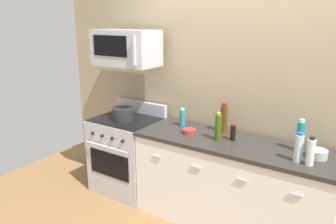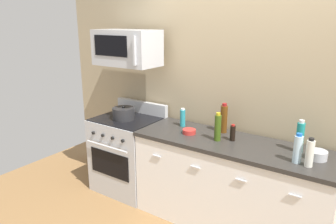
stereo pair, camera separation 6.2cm
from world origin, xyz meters
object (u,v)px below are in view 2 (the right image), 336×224
bottle_sparkling_teal (300,137)px  bowl_steel_prep (317,155)px  microwave (127,48)px  bowl_red_small (189,131)px  bottle_wine_amber (224,119)px  bottle_soy_sauce_dark (233,133)px  stockpot (124,114)px  bottle_olive_oil (218,127)px  bottle_dish_soap (183,118)px  bottle_vinegar_white (310,153)px  range_oven (128,153)px  bottle_water_clear (298,149)px

bottle_sparkling_teal → bowl_steel_prep: size_ratio=1.86×
microwave → bowl_steel_prep: 2.25m
bowl_red_small → bottle_wine_amber: bearing=40.7°
bottle_soy_sauce_dark → bottle_sparkling_teal: bottle_sparkling_teal is taller
bowl_steel_prep → bowl_red_small: bearing=-176.8°
stockpot → bottle_olive_oil: bearing=0.3°
bottle_olive_oil → bottle_dish_soap: size_ratio=1.38×
bottle_olive_oil → bowl_steel_prep: bottle_olive_oil is taller
bottle_soy_sauce_dark → bowl_steel_prep: bearing=0.0°
bottle_olive_oil → bowl_red_small: bearing=177.7°
bottle_olive_oil → bowl_red_small: (-0.33, 0.01, -0.11)m
bottle_wine_amber → bottle_soy_sauce_dark: 0.25m
bottle_olive_oil → bottle_soy_sauce_dark: bottle_olive_oil is taller
bottle_wine_amber → microwave: bearing=-172.2°
microwave → bottle_sparkling_teal: size_ratio=2.50×
bottle_olive_oil → bottle_vinegar_white: 0.87m
bottle_soy_sauce_dark → bottle_vinegar_white: bottle_vinegar_white is taller
bowl_red_small → stockpot: stockpot is taller
range_oven → bottle_vinegar_white: bearing=-4.2°
bottle_vinegar_white → bottle_soy_sauce_dark: bearing=165.6°
microwave → bottle_soy_sauce_dark: microwave is taller
bottle_olive_oil → bottle_wine_amber: (-0.05, 0.25, 0.01)m
bottle_soy_sauce_dark → bowl_steel_prep: (0.77, 0.00, -0.04)m
bottle_dish_soap → bowl_red_small: 0.26m
bottle_water_clear → bottle_sparkling_teal: bearing=99.4°
bottle_sparkling_teal → bowl_red_small: bottle_sparkling_teal is taller
bottle_olive_oil → stockpot: (-1.21, -0.01, -0.06)m
bottle_water_clear → bottle_wine_amber: size_ratio=0.82×
microwave → bottle_dish_soap: (0.70, 0.09, -0.73)m
bottle_water_clear → range_oven: bearing=176.1°
bottle_wine_amber → bowl_steel_prep: bottle_wine_amber is taller
bottle_vinegar_white → bowl_red_small: size_ratio=1.75×
bottle_dish_soap → bowl_red_small: size_ratio=1.47×
range_oven → bottle_water_clear: bottle_water_clear is taller
bottle_soy_sauce_dark → bowl_steel_prep: 0.77m
bottle_sparkling_teal → bottle_dish_soap: size_ratio=1.46×
bottle_soy_sauce_dark → microwave: bearing=179.6°
microwave → bottle_vinegar_white: size_ratio=3.05×
bottle_soy_sauce_dark → bottle_dish_soap: bottle_dish_soap is taller
bottle_wine_amber → bottle_vinegar_white: (0.91, -0.36, -0.03)m
bottle_sparkling_teal → bottle_dish_soap: (-1.24, 0.02, -0.04)m
bottle_vinegar_white → bottle_water_clear: bearing=168.8°
bottle_soy_sauce_dark → bowl_red_small: bottle_soy_sauce_dark is taller
microwave → bottle_vinegar_white: bearing=-5.5°
microwave → stockpot: microwave is taller
bottle_wine_amber → bottle_dish_soap: (-0.46, -0.07, -0.05)m
bottle_sparkling_teal → bottle_water_clear: bearing=-80.6°
bottle_wine_amber → bottle_vinegar_white: size_ratio=1.29×
bottle_water_clear → bottle_olive_oil: bearing=173.4°
microwave → bottle_soy_sauce_dark: 1.53m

